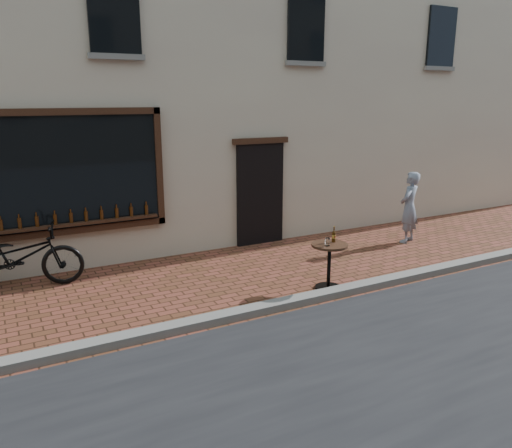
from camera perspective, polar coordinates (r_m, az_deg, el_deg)
name	(u,v)px	position (r m, az deg, el deg)	size (l,w,h in m)	color
ground	(259,319)	(7.42, 0.31, -10.85)	(90.00, 90.00, 0.00)	#542E1B
kerb	(252,311)	(7.55, -0.42, -9.87)	(90.00, 0.25, 0.12)	slate
shop_building	(127,15)	(12.94, -14.58, 22.08)	(28.00, 6.20, 10.00)	beige
cargo_bicycle	(16,257)	(9.31, -25.72, -3.38)	(2.46, 1.15, 1.16)	black
bistro_table	(329,257)	(8.45, 8.39, -3.72)	(0.61, 0.61, 1.05)	black
pedestrian	(409,207)	(11.53, 17.10, 1.84)	(0.58, 0.38, 1.58)	gray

